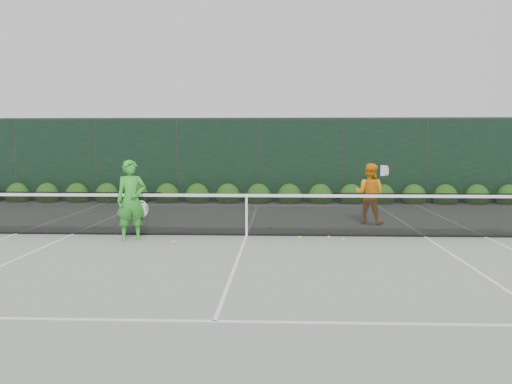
{
  "coord_description": "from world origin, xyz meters",
  "views": [
    {
      "loc": [
        0.8,
        -13.13,
        2.18
      ],
      "look_at": [
        0.21,
        0.3,
        1.0
      ],
      "focal_mm": 40.0,
      "sensor_mm": 36.0,
      "label": 1
    }
  ],
  "objects": [
    {
      "name": "player_man",
      "position": [
        3.16,
        2.1,
        0.81
      ],
      "size": [
        0.98,
        0.88,
        1.62
      ],
      "rotation": [
        0.0,
        0.0,
        2.72
      ],
      "color": "orange",
      "rests_on": "ground"
    },
    {
      "name": "court_lines",
      "position": [
        0.0,
        0.0,
        0.01
      ],
      "size": [
        11.03,
        23.83,
        0.01
      ],
      "color": "white",
      "rests_on": "ground"
    },
    {
      "name": "player_woman",
      "position": [
        -2.53,
        -0.67,
        0.89
      ],
      "size": [
        0.77,
        0.65,
        1.79
      ],
      "rotation": [
        0.0,
        0.0,
        0.41
      ],
      "color": "green",
      "rests_on": "ground"
    },
    {
      "name": "tennis_balls",
      "position": [
        0.86,
        -0.29,
        0.03
      ],
      "size": [
        3.75,
        2.31,
        0.07
      ],
      "color": "#D9F536",
      "rests_on": "ground"
    },
    {
      "name": "tennis_net",
      "position": [
        -0.02,
        0.0,
        0.53
      ],
      "size": [
        12.9,
        0.1,
        1.07
      ],
      "color": "black",
      "rests_on": "ground"
    },
    {
      "name": "hedge_row",
      "position": [
        -0.0,
        7.15,
        0.23
      ],
      "size": [
        31.66,
        0.65,
        0.94
      ],
      "color": "#16360E",
      "rests_on": "ground"
    },
    {
      "name": "ground",
      "position": [
        0.0,
        0.0,
        0.0
      ],
      "size": [
        80.0,
        80.0,
        0.0
      ],
      "primitive_type": "plane",
      "color": "gray",
      "rests_on": "ground"
    },
    {
      "name": "windscreen_fence",
      "position": [
        0.0,
        -2.71,
        1.51
      ],
      "size": [
        32.0,
        21.07,
        3.06
      ],
      "color": "black",
      "rests_on": "ground"
    }
  ]
}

